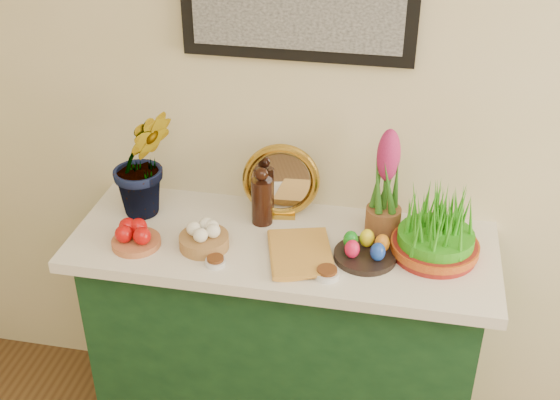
% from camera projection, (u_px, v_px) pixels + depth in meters
% --- Properties ---
extents(sideboard, '(1.30, 0.45, 0.85)m').
position_uv_depth(sideboard, '(283.00, 345.00, 2.56)').
color(sideboard, '#163E1E').
rests_on(sideboard, ground).
extents(tablecloth, '(1.40, 0.55, 0.04)m').
position_uv_depth(tablecloth, '(283.00, 244.00, 2.33)').
color(tablecloth, silver).
rests_on(tablecloth, sideboard).
extents(hyacinth_green, '(0.33, 0.32, 0.52)m').
position_uv_depth(hyacinth_green, '(142.00, 146.00, 2.33)').
color(hyacinth_green, '#2B661B').
rests_on(hyacinth_green, tablecloth).
extents(apple_bowl, '(0.19, 0.19, 0.08)m').
position_uv_depth(apple_bowl, '(136.00, 237.00, 2.27)').
color(apple_bowl, '#AE5F39').
rests_on(apple_bowl, tablecloth).
extents(garlic_basket, '(0.21, 0.21, 0.09)m').
position_uv_depth(garlic_basket, '(204.00, 237.00, 2.26)').
color(garlic_basket, olive).
rests_on(garlic_basket, tablecloth).
extents(vinegar_cruet, '(0.07, 0.07, 0.21)m').
position_uv_depth(vinegar_cruet, '(262.00, 199.00, 2.36)').
color(vinegar_cruet, black).
rests_on(vinegar_cruet, tablecloth).
extents(mirror, '(0.27, 0.10, 0.27)m').
position_uv_depth(mirror, '(281.00, 182.00, 2.39)').
color(mirror, '#B78C30').
rests_on(mirror, tablecloth).
extents(book, '(0.24, 0.30, 0.04)m').
position_uv_depth(book, '(270.00, 254.00, 2.21)').
color(book, '#C48936').
rests_on(book, tablecloth).
extents(spice_dish_left, '(0.07, 0.07, 0.03)m').
position_uv_depth(spice_dish_left, '(215.00, 261.00, 2.19)').
color(spice_dish_left, silver).
rests_on(spice_dish_left, tablecloth).
extents(spice_dish_right, '(0.08, 0.08, 0.03)m').
position_uv_depth(spice_dish_right, '(327.00, 273.00, 2.13)').
color(spice_dish_right, silver).
rests_on(spice_dish_right, tablecloth).
extents(egg_plate, '(0.24, 0.24, 0.08)m').
position_uv_depth(egg_plate, '(365.00, 250.00, 2.21)').
color(egg_plate, black).
rests_on(egg_plate, tablecloth).
extents(hyacinth_pink, '(0.12, 0.12, 0.38)m').
position_uv_depth(hyacinth_pink, '(386.00, 189.00, 2.26)').
color(hyacinth_pink, brown).
rests_on(hyacinth_pink, tablecloth).
extents(wheatgrass_sabzeh, '(0.28, 0.28, 0.23)m').
position_uv_depth(wheatgrass_sabzeh, '(437.00, 229.00, 2.19)').
color(wheatgrass_sabzeh, maroon).
rests_on(wheatgrass_sabzeh, tablecloth).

